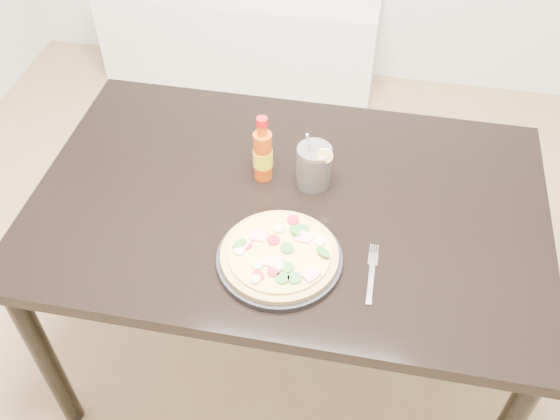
% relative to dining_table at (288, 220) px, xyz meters
% --- Properties ---
extents(room_shell, '(4.50, 4.50, 4.50)m').
position_rel_dining_table_xyz_m(room_shell, '(0.26, -0.47, 0.92)').
color(room_shell, white).
rests_on(room_shell, ground).
extents(dining_table, '(1.40, 0.90, 0.75)m').
position_rel_dining_table_xyz_m(dining_table, '(0.00, 0.00, 0.00)').
color(dining_table, black).
rests_on(dining_table, ground).
extents(plate, '(0.31, 0.31, 0.02)m').
position_rel_dining_table_xyz_m(plate, '(0.02, -0.22, 0.09)').
color(plate, black).
rests_on(plate, dining_table).
extents(pizza, '(0.29, 0.29, 0.03)m').
position_rel_dining_table_xyz_m(pizza, '(0.02, -0.22, 0.11)').
color(pizza, tan).
rests_on(pizza, plate).
extents(hot_sauce_bottle, '(0.05, 0.05, 0.21)m').
position_rel_dining_table_xyz_m(hot_sauce_bottle, '(-0.09, 0.08, 0.16)').
color(hot_sauce_bottle, '#C9420B').
rests_on(hot_sauce_bottle, dining_table).
extents(cola_cup, '(0.10, 0.10, 0.18)m').
position_rel_dining_table_xyz_m(cola_cup, '(0.06, 0.08, 0.14)').
color(cola_cup, black).
rests_on(cola_cup, dining_table).
extents(fork, '(0.02, 0.19, 0.00)m').
position_rel_dining_table_xyz_m(fork, '(0.25, -0.21, 0.09)').
color(fork, silver).
rests_on(fork, dining_table).
extents(media_console, '(1.40, 0.34, 0.50)m').
position_rel_dining_table_xyz_m(media_console, '(-0.54, 1.60, -0.42)').
color(media_console, white).
rests_on(media_console, ground).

